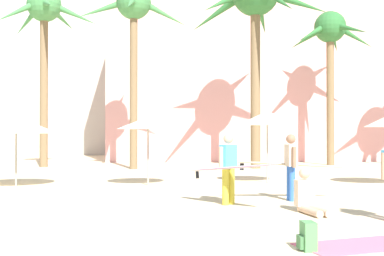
% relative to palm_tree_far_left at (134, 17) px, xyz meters
% --- Properties ---
extents(hotel_pink, '(17.53, 10.12, 12.37)m').
position_rel_palm_tree_far_left_xyz_m(hotel_pink, '(6.74, 10.39, -1.12)').
color(hotel_pink, pink).
rests_on(hotel_pink, ground).
extents(palm_tree_far_left, '(5.42, 5.38, 8.85)m').
position_rel_palm_tree_far_left_xyz_m(palm_tree_far_left, '(0.00, 0.00, 0.00)').
color(palm_tree_far_left, brown).
rests_on(palm_tree_far_left, ground).
extents(palm_tree_left, '(6.99, 6.90, 9.76)m').
position_rel_palm_tree_far_left_xyz_m(palm_tree_left, '(5.92, 0.19, 0.69)').
color(palm_tree_left, brown).
rests_on(palm_tree_left, ground).
extents(palm_tree_center, '(4.71, 4.73, 8.30)m').
position_rel_palm_tree_far_left_xyz_m(palm_tree_center, '(10.40, 2.54, -0.53)').
color(palm_tree_center, brown).
rests_on(palm_tree_center, ground).
extents(palm_tree_far_right, '(4.88, 5.45, 9.12)m').
position_rel_palm_tree_far_left_xyz_m(palm_tree_far_right, '(-4.64, 1.66, 0.17)').
color(palm_tree_far_right, brown).
rests_on(palm_tree_far_right, ground).
extents(cafe_umbrella_3, '(2.61, 2.61, 2.25)m').
position_rel_palm_tree_far_left_xyz_m(cafe_umbrella_3, '(-3.13, -7.89, -5.33)').
color(cafe_umbrella_3, gray).
rests_on(cafe_umbrella_3, ground).
extents(cafe_umbrella_4, '(2.03, 2.03, 2.48)m').
position_rel_palm_tree_far_left_xyz_m(cafe_umbrella_4, '(5.10, -6.98, -5.07)').
color(cafe_umbrella_4, gray).
rests_on(cafe_umbrella_4, ground).
extents(cafe_umbrella_5, '(2.05, 2.05, 2.25)m').
position_rel_palm_tree_far_left_xyz_m(cafe_umbrella_5, '(1.04, -7.63, -5.26)').
color(cafe_umbrella_5, gray).
rests_on(cafe_umbrella_5, ground).
extents(beach_towel, '(2.06, 1.42, 0.01)m').
position_rel_palm_tree_far_left_xyz_m(beach_towel, '(4.64, -16.53, -7.29)').
color(beach_towel, '#EF6684').
rests_on(beach_towel, ground).
extents(backpack, '(0.25, 0.31, 0.42)m').
position_rel_palm_tree_far_left_xyz_m(backpack, '(3.76, -16.80, -7.10)').
color(backpack, '#4D8850').
rests_on(backpack, ground).
extents(person_near_right, '(3.00, 0.79, 1.68)m').
position_rel_palm_tree_far_left_xyz_m(person_near_right, '(4.81, -11.36, -6.39)').
color(person_near_right, blue).
rests_on(person_near_right, ground).
extents(person_far_right, '(2.07, 2.36, 1.69)m').
position_rel_palm_tree_far_left_xyz_m(person_far_right, '(3.16, -12.22, -6.38)').
color(person_far_right, gold).
rests_on(person_far_right, ground).
extents(person_mid_left, '(0.57, 1.05, 0.95)m').
position_rel_palm_tree_far_left_xyz_m(person_mid_left, '(4.72, -13.40, -6.98)').
color(person_mid_left, '#D1A889').
rests_on(person_mid_left, ground).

